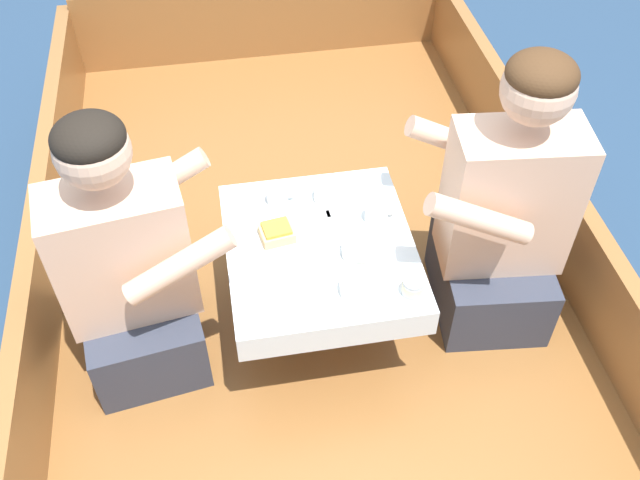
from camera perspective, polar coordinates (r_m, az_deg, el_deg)
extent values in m
plane|color=navy|center=(2.85, -0.16, -8.86)|extent=(60.00, 60.00, 0.00)
cube|color=brown|center=(2.74, -0.17, -7.23)|extent=(1.96, 3.56, 0.27)
cube|color=#936033|center=(2.57, -21.68, -5.54)|extent=(0.06, 3.56, 0.35)
cube|color=#936033|center=(2.76, 19.66, -0.26)|extent=(0.06, 3.56, 0.35)
cube|color=#936033|center=(3.84, -4.79, 17.21)|extent=(1.84, 0.06, 0.40)
cylinder|color=#B2B2B7|center=(2.46, 0.00, -3.65)|extent=(0.07, 0.07, 0.37)
cube|color=brown|center=(2.31, 0.00, -0.56)|extent=(0.58, 0.64, 0.02)
cube|color=white|center=(2.30, 0.00, -0.38)|extent=(0.61, 0.67, 0.00)
cube|color=white|center=(2.13, 1.55, -7.80)|extent=(0.61, 0.00, 0.10)
cube|color=white|center=(2.57, -1.27, 4.18)|extent=(0.61, 0.00, 0.10)
cube|color=#333847|center=(2.49, -13.91, -6.65)|extent=(0.42, 0.49, 0.26)
cube|color=beige|center=(2.22, -15.55, -0.95)|extent=(0.43, 0.28, 0.47)
sphere|color=beige|center=(1.96, -17.77, 6.76)|extent=(0.21, 0.21, 0.21)
ellipsoid|color=black|center=(1.93, -18.07, 7.81)|extent=(0.20, 0.20, 0.11)
cylinder|color=beige|center=(2.29, -12.76, 4.40)|extent=(0.34, 0.12, 0.21)
cylinder|color=beige|center=(2.03, -11.15, -2.03)|extent=(0.34, 0.12, 0.21)
cube|color=#333847|center=(2.62, 13.33, -2.97)|extent=(0.40, 0.47, 0.26)
cube|color=beige|center=(2.35, 14.91, 3.22)|extent=(0.42, 0.26, 0.52)
sphere|color=beige|center=(2.10, 17.07, 11.49)|extent=(0.21, 0.21, 0.21)
ellipsoid|color=#472D19|center=(2.07, 17.36, 12.57)|extent=(0.20, 0.20, 0.12)
cylinder|color=beige|center=(2.12, 12.64, 1.64)|extent=(0.34, 0.10, 0.21)
cylinder|color=beige|center=(2.37, 10.74, 7.77)|extent=(0.34, 0.10, 0.21)
cylinder|color=silver|center=(2.32, -3.44, 0.14)|extent=(0.21, 0.21, 0.01)
cylinder|color=silver|center=(2.18, -2.08, -3.59)|extent=(0.19, 0.19, 0.01)
cube|color=#E0BC7F|center=(2.30, -3.47, 0.53)|extent=(0.12, 0.11, 0.04)
cube|color=gold|center=(2.28, -3.50, 0.95)|extent=(0.10, 0.09, 0.01)
cylinder|color=silver|center=(2.44, 1.06, 3.72)|extent=(0.13, 0.13, 0.04)
cylinder|color=beige|center=(2.44, 1.06, 3.90)|extent=(0.11, 0.11, 0.02)
cylinder|color=silver|center=(2.26, 3.57, -0.78)|extent=(0.14, 0.14, 0.04)
cylinder|color=beige|center=(2.25, 3.59, -0.60)|extent=(0.12, 0.12, 0.02)
cylinder|color=silver|center=(2.16, 3.45, -3.75)|extent=(0.14, 0.14, 0.04)
cylinder|color=beige|center=(2.15, 3.46, -3.58)|extent=(0.12, 0.12, 0.02)
cylinder|color=silver|center=(2.43, -3.42, 3.55)|extent=(0.07, 0.07, 0.06)
torus|color=silver|center=(2.43, -2.36, 3.72)|extent=(0.04, 0.01, 0.04)
cylinder|color=#3D2314|center=(2.41, -3.44, 3.85)|extent=(0.06, 0.06, 0.01)
cylinder|color=silver|center=(2.37, 4.55, 2.19)|extent=(0.08, 0.08, 0.06)
torus|color=silver|center=(2.37, 5.69, 2.38)|extent=(0.04, 0.01, 0.04)
cylinder|color=#3D2314|center=(2.35, 4.57, 2.52)|extent=(0.06, 0.06, 0.01)
cylinder|color=silver|center=(2.16, 7.44, -3.75)|extent=(0.06, 0.06, 0.05)
cylinder|color=beige|center=(2.16, 7.44, -3.75)|extent=(0.07, 0.07, 0.03)
cube|color=silver|center=(2.10, -3.67, -6.75)|extent=(0.16, 0.08, 0.00)
cube|color=silver|center=(2.35, 1.03, 0.93)|extent=(0.02, 0.17, 0.00)
cube|color=silver|center=(2.40, 0.66, 2.10)|extent=(0.02, 0.04, 0.00)
cube|color=silver|center=(2.25, 6.10, -1.90)|extent=(0.08, 0.16, 0.00)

